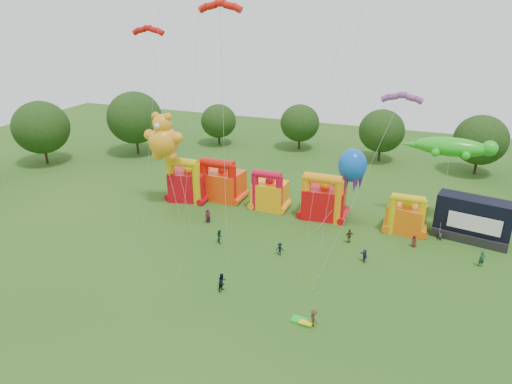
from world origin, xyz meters
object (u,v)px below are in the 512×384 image
(bouncy_castle_0, at_px, (188,183))
(gecko_kite, at_px, (450,154))
(stage_trailer, at_px, (473,220))
(spectator_0, at_px, (208,216))
(octopus_kite, at_px, (342,190))
(bouncy_castle_2, at_px, (269,193))
(teddy_bear_kite, at_px, (169,166))
(spectator_4, at_px, (349,236))

(bouncy_castle_0, height_order, gecko_kite, gecko_kite)
(stage_trailer, xyz_separation_m, spectator_0, (-32.57, -7.23, -1.77))
(octopus_kite, bearing_deg, spectator_0, -157.03)
(bouncy_castle_2, xyz_separation_m, spectator_0, (-6.18, -7.26, -1.43))
(teddy_bear_kite, xyz_separation_m, gecko_kite, (35.81, 9.08, 3.09))
(bouncy_castle_2, relative_size, octopus_kite, 0.62)
(bouncy_castle_0, height_order, spectator_4, bouncy_castle_0)
(bouncy_castle_0, relative_size, spectator_4, 3.77)
(spectator_0, distance_m, spectator_4, 18.72)
(stage_trailer, bearing_deg, spectator_0, -167.48)
(gecko_kite, bearing_deg, stage_trailer, -48.48)
(octopus_kite, bearing_deg, stage_trailer, 0.96)
(stage_trailer, bearing_deg, octopus_kite, -179.04)
(gecko_kite, distance_m, spectator_4, 16.93)
(spectator_4, bearing_deg, teddy_bear_kite, -33.11)
(stage_trailer, bearing_deg, teddy_bear_kite, -172.74)
(teddy_bear_kite, relative_size, spectator_4, 7.56)
(bouncy_castle_0, relative_size, stage_trailer, 0.75)
(bouncy_castle_2, relative_size, teddy_bear_kite, 0.44)
(bouncy_castle_2, distance_m, teddy_bear_kite, 14.54)
(bouncy_castle_0, xyz_separation_m, bouncy_castle_2, (12.30, 1.19, -0.28))
(bouncy_castle_0, bearing_deg, octopus_kite, 2.26)
(stage_trailer, distance_m, gecko_kite, 8.71)
(teddy_bear_kite, height_order, gecko_kite, teddy_bear_kite)
(teddy_bear_kite, bearing_deg, bouncy_castle_0, 79.60)
(stage_trailer, relative_size, teddy_bear_kite, 0.67)
(octopus_kite, distance_m, spectator_0, 18.18)
(bouncy_castle_0, xyz_separation_m, gecko_kite, (35.10, 5.22, 6.88))
(gecko_kite, height_order, spectator_0, gecko_kite)
(gecko_kite, height_order, octopus_kite, gecko_kite)
(bouncy_castle_2, height_order, spectator_4, bouncy_castle_2)
(bouncy_castle_0, bearing_deg, stage_trailer, 1.72)
(gecko_kite, distance_m, spectator_0, 32.27)
(octopus_kite, relative_size, spectator_0, 5.60)
(stage_trailer, relative_size, spectator_0, 5.26)
(spectator_0, height_order, spectator_4, spectator_4)
(octopus_kite, bearing_deg, bouncy_castle_2, 178.36)
(gecko_kite, bearing_deg, octopus_kite, -160.98)
(stage_trailer, relative_size, gecko_kite, 0.77)
(bouncy_castle_2, bearing_deg, gecko_kite, 10.04)
(bouncy_castle_2, height_order, stage_trailer, bouncy_castle_2)
(stage_trailer, height_order, spectator_4, stage_trailer)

